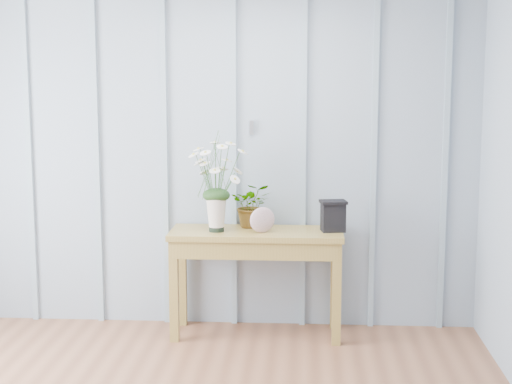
# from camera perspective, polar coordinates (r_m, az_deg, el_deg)

# --- Properties ---
(room_shell) EXTENTS (4.00, 4.50, 2.50)m
(room_shell) POSITION_cam_1_polar(r_m,az_deg,el_deg) (4.32, -6.68, 10.58)
(room_shell) COLOR #93A3B5
(room_shell) RESTS_ON ground
(sideboard) EXTENTS (1.20, 0.45, 0.75)m
(sideboard) POSITION_cam_1_polar(r_m,az_deg,el_deg) (5.48, 0.03, -4.00)
(sideboard) COLOR olive
(sideboard) RESTS_ON ground
(daisy_vase) EXTENTS (0.46, 0.35, 0.66)m
(daisy_vase) POSITION_cam_1_polar(r_m,az_deg,el_deg) (5.37, -2.92, 1.43)
(daisy_vase) COLOR black
(daisy_vase) RESTS_ON sideboard
(spider_plant) EXTENTS (0.30, 0.26, 0.32)m
(spider_plant) POSITION_cam_1_polar(r_m,az_deg,el_deg) (5.56, -0.30, -0.95)
(spider_plant) COLOR #173514
(spider_plant) RESTS_ON sideboard
(felt_disc_vessel) EXTENTS (0.18, 0.12, 0.18)m
(felt_disc_vessel) POSITION_cam_1_polar(r_m,az_deg,el_deg) (5.37, 0.46, -2.05)
(felt_disc_vessel) COLOR #8D546F
(felt_disc_vessel) RESTS_ON sideboard
(carved_box) EXTENTS (0.20, 0.17, 0.22)m
(carved_box) POSITION_cam_1_polar(r_m,az_deg,el_deg) (5.43, 5.63, -1.72)
(carved_box) COLOR black
(carved_box) RESTS_ON sideboard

